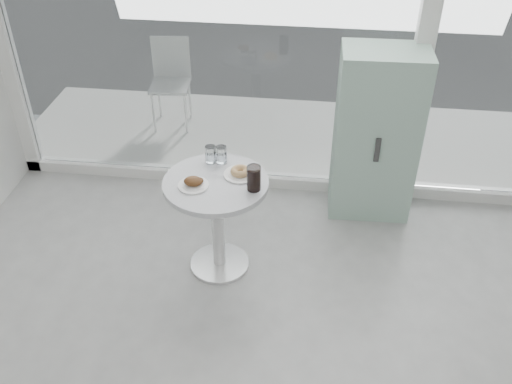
# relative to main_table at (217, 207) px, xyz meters

# --- Properties ---
(main_table) EXTENTS (0.72, 0.72, 0.77)m
(main_table) POSITION_rel_main_table_xyz_m (0.00, 0.00, 0.00)
(main_table) COLOR silver
(main_table) RESTS_ON ground
(patio_deck) EXTENTS (5.60, 1.60, 0.05)m
(patio_deck) POSITION_rel_main_table_xyz_m (0.50, 1.90, -0.53)
(patio_deck) COLOR white
(patio_deck) RESTS_ON ground
(mint_cabinet) EXTENTS (0.66, 0.46, 1.40)m
(mint_cabinet) POSITION_rel_main_table_xyz_m (1.12, 0.88, 0.15)
(mint_cabinet) COLOR #97C1AB
(mint_cabinet) RESTS_ON ground
(patio_chair) EXTENTS (0.41, 0.41, 0.88)m
(patio_chair) POSITION_rel_main_table_xyz_m (-0.84, 2.06, -0.00)
(patio_chair) COLOR silver
(patio_chair) RESTS_ON patio_deck
(plate_fritter) EXTENTS (0.21, 0.21, 0.07)m
(plate_fritter) POSITION_rel_main_table_xyz_m (-0.13, -0.07, 0.25)
(plate_fritter) COLOR white
(plate_fritter) RESTS_ON main_table
(plate_donut) EXTENTS (0.23, 0.23, 0.06)m
(plate_donut) POSITION_rel_main_table_xyz_m (0.16, 0.09, 0.24)
(plate_donut) COLOR white
(plate_donut) RESTS_ON main_table
(water_tumbler_a) EXTENTS (0.08, 0.08, 0.12)m
(water_tumbler_a) POSITION_rel_main_table_xyz_m (-0.08, 0.23, 0.27)
(water_tumbler_a) COLOR white
(water_tumbler_a) RESTS_ON main_table
(water_tumbler_b) EXTENTS (0.08, 0.08, 0.13)m
(water_tumbler_b) POSITION_rel_main_table_xyz_m (0.00, 0.24, 0.27)
(water_tumbler_b) COLOR white
(water_tumbler_b) RESTS_ON main_table
(cola_glass) EXTENTS (0.09, 0.09, 0.18)m
(cola_glass) POSITION_rel_main_table_xyz_m (0.27, -0.06, 0.31)
(cola_glass) COLOR white
(cola_glass) RESTS_ON main_table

